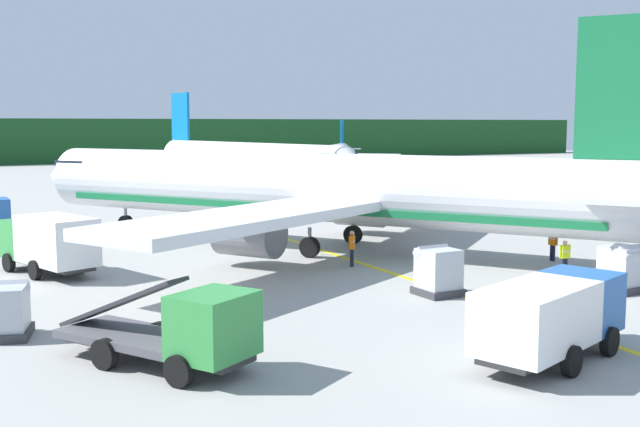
{
  "coord_description": "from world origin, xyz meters",
  "views": [
    {
      "loc": [
        -29.34,
        -15.51,
        7.03
      ],
      "look_at": [
        -11.01,
        21.08,
        2.22
      ],
      "focal_mm": 42.98,
      "sensor_mm": 36.0,
      "label": 1
    }
  ],
  "objects": [
    {
      "name": "ground",
      "position": [
        0.0,
        48.0,
        -0.1
      ],
      "size": [
        240.0,
        320.0,
        0.2
      ],
      "primitive_type": "cube",
      "color": "#999993"
    },
    {
      "name": "distant_treeline",
      "position": [
        0.0,
        127.67,
        3.97
      ],
      "size": [
        216.0,
        6.0,
        7.93
      ],
      "primitive_type": "cube",
      "color": "#19471E",
      "rests_on": "ground"
    },
    {
      "name": "airliner_foreground",
      "position": [
        -10.37,
        22.65,
        3.39
      ],
      "size": [
        30.76,
        36.06,
        11.9
      ],
      "color": "white",
      "rests_on": "ground"
    },
    {
      "name": "airliner_mid_apron",
      "position": [
        1.78,
        65.41,
        3.11
      ],
      "size": [
        31.51,
        37.85,
        10.9
      ],
      "color": "white",
      "rests_on": "ground"
    },
    {
      "name": "airliner_far_taxiway",
      "position": [
        30.14,
        98.48,
        2.21
      ],
      "size": [
        19.64,
        22.97,
        7.74
      ],
      "color": "white",
      "rests_on": "ground"
    },
    {
      "name": "service_truck_fuel",
      "position": [
        -23.33,
        5.21,
        1.17
      ],
      "size": [
        5.17,
        6.58,
        2.68
      ],
      "color": "#338C3F",
      "rests_on": "ground"
    },
    {
      "name": "service_truck_baggage",
      "position": [
        -24.86,
        21.88,
        1.55
      ],
      "size": [
        4.07,
        6.4,
        2.78
      ],
      "color": "#338C3F",
      "rests_on": "ground"
    },
    {
      "name": "service_truck_catering",
      "position": [
        -13.31,
        1.22,
        1.41
      ],
      "size": [
        6.31,
        4.16,
        2.4
      ],
      "color": "#2659A5",
      "rests_on": "ground"
    },
    {
      "name": "cargo_container_near",
      "position": [
        -27.69,
        11.21,
        0.87
      ],
      "size": [
        2.17,
        2.17,
        1.86
      ],
      "color": "#333338",
      "rests_on": "ground"
    },
    {
      "name": "cargo_container_mid",
      "position": [
        -11.11,
        10.03,
        0.97
      ],
      "size": [
        1.74,
        1.74,
        2.04
      ],
      "color": "#333338",
      "rests_on": "ground"
    },
    {
      "name": "cargo_container_far",
      "position": [
        -3.82,
        7.07,
        0.97
      ],
      "size": [
        1.8,
        1.8,
        2.05
      ],
      "color": "#333338",
      "rests_on": "ground"
    },
    {
      "name": "crew_marshaller",
      "position": [
        -3.43,
        10.77,
        0.96
      ],
      "size": [
        0.63,
        0.27,
        1.64
      ],
      "color": "#191E33",
      "rests_on": "ground"
    },
    {
      "name": "crew_loader_left",
      "position": [
        -1.22,
        13.88,
        0.98
      ],
      "size": [
        0.25,
        0.63,
        1.66
      ],
      "color": "#191E33",
      "rests_on": "ground"
    },
    {
      "name": "crew_loader_right",
      "position": [
        -11.22,
        17.14,
        1.06
      ],
      "size": [
        0.47,
        0.49,
        1.79
      ],
      "color": "#191E33",
      "rests_on": "ground"
    },
    {
      "name": "apron_guide_line",
      "position": [
        -10.37,
        18.11,
        0.01
      ],
      "size": [
        0.3,
        60.0,
        0.01
      ],
      "primitive_type": "cube",
      "color": "yellow",
      "rests_on": "ground"
    }
  ]
}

